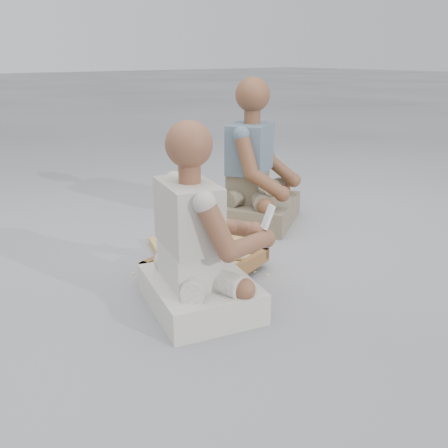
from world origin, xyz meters
TOP-DOWN VIEW (x-y plane):
  - ground at (0.00, 0.00)m, footprint 60.00×60.00m
  - carved_panel at (0.20, 0.57)m, footprint 0.67×0.55m
  - tool_tray at (0.00, 0.27)m, footprint 0.64×0.57m
  - chisel_0 at (0.05, 0.41)m, footprint 0.20×0.13m
  - chisel_1 at (0.15, 0.22)m, footprint 0.16×0.18m
  - chisel_2 at (0.03, 0.28)m, footprint 0.09×0.21m
  - chisel_3 at (0.20, 0.35)m, footprint 0.22×0.06m
  - chisel_4 at (0.07, 0.31)m, footprint 0.21×0.10m
  - chisel_5 at (-0.02, 0.24)m, footprint 0.16×0.17m
  - chisel_6 at (0.06, 0.27)m, footprint 0.15×0.18m
  - chisel_7 at (0.01, 0.17)m, footprint 0.21×0.10m
  - wood_chip_0 at (0.22, 0.15)m, footprint 0.02×0.02m
  - wood_chip_1 at (-0.29, 0.51)m, footprint 0.02×0.02m
  - wood_chip_2 at (-0.08, 0.05)m, footprint 0.02×0.02m
  - wood_chip_3 at (0.23, 0.56)m, footprint 0.02×0.02m
  - wood_chip_4 at (0.27, 0.59)m, footprint 0.02×0.02m
  - wood_chip_5 at (0.09, 0.47)m, footprint 0.02×0.02m
  - wood_chip_6 at (0.25, 0.07)m, footprint 0.02×0.02m
  - wood_chip_7 at (-0.04, 0.01)m, footprint 0.02×0.02m
  - wood_chip_8 at (-0.11, 0.25)m, footprint 0.02×0.02m
  - wood_chip_9 at (-0.02, 0.51)m, footprint 0.02×0.02m
  - wood_chip_10 at (-0.30, 0.41)m, footprint 0.02×0.02m
  - wood_chip_11 at (0.16, 0.33)m, footprint 0.02×0.02m
  - craftsman at (-0.22, 0.01)m, footprint 0.61×0.61m
  - companion at (0.76, 0.77)m, footprint 0.77×0.73m
  - mobile_phone at (0.06, -0.12)m, footprint 0.06×0.06m

SIDE VIEW (x-z plane):
  - ground at x=0.00m, z-range 0.00..0.00m
  - wood_chip_0 at x=0.22m, z-range 0.00..0.00m
  - wood_chip_1 at x=-0.29m, z-range 0.00..0.00m
  - wood_chip_2 at x=-0.08m, z-range 0.00..0.00m
  - wood_chip_3 at x=0.23m, z-range 0.00..0.00m
  - wood_chip_4 at x=0.27m, z-range 0.00..0.00m
  - wood_chip_5 at x=0.09m, z-range 0.00..0.00m
  - wood_chip_6 at x=0.25m, z-range 0.00..0.00m
  - wood_chip_7 at x=-0.04m, z-range 0.00..0.00m
  - wood_chip_8 at x=-0.11m, z-range 0.00..0.00m
  - wood_chip_9 at x=-0.02m, z-range 0.00..0.00m
  - wood_chip_10 at x=-0.30m, z-range 0.00..0.00m
  - wood_chip_11 at x=0.16m, z-range 0.00..0.00m
  - carved_panel at x=0.20m, z-range 0.00..0.04m
  - tool_tray at x=0.00m, z-range 0.03..0.10m
  - chisel_3 at x=0.20m, z-range 0.05..0.08m
  - chisel_6 at x=0.06m, z-range 0.06..0.08m
  - chisel_0 at x=0.05m, z-range 0.06..0.08m
  - chisel_1 at x=0.15m, z-range 0.06..0.09m
  - chisel_4 at x=0.07m, z-range 0.07..0.09m
  - chisel_5 at x=-0.02m, z-range 0.07..0.09m
  - chisel_2 at x=0.03m, z-range 0.07..0.09m
  - chisel_7 at x=0.01m, z-range 0.07..0.09m
  - craftsman at x=-0.22m, z-range -0.13..0.70m
  - companion at x=0.76m, z-range -0.16..0.78m
  - mobile_phone at x=0.06m, z-range 0.35..0.45m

